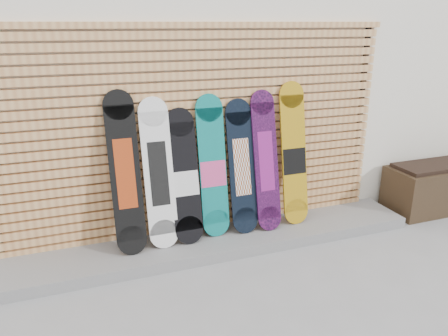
{
  "coord_description": "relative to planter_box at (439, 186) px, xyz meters",
  "views": [
    {
      "loc": [
        -1.44,
        -3.28,
        2.29
      ],
      "look_at": [
        0.05,
        0.75,
        0.85
      ],
      "focal_mm": 35.0,
      "sensor_mm": 36.0,
      "label": 1
    }
  ],
  "objects": [
    {
      "name": "ground",
      "position": [
        -2.94,
        -0.65,
        -0.3
      ],
      "size": [
        80.0,
        80.0,
        0.0
      ],
      "primitive_type": "plane",
      "color": "gray",
      "rests_on": "ground"
    },
    {
      "name": "slat_wall",
      "position": [
        -3.09,
        0.32,
        0.91
      ],
      "size": [
        4.26,
        0.08,
        2.29
      ],
      "color": "tan",
      "rests_on": "ground"
    },
    {
      "name": "building",
      "position": [
        -2.44,
        2.85,
        1.5
      ],
      "size": [
        12.0,
        5.0,
        3.6
      ],
      "primitive_type": "cube",
      "color": "white",
      "rests_on": "ground"
    },
    {
      "name": "planter_box",
      "position": [
        0.0,
        0.0,
        0.0
      ],
      "size": [
        1.37,
        0.57,
        0.62
      ],
      "color": "#2E2114",
      "rests_on": "ground"
    },
    {
      "name": "snowboard_5",
      "position": [
        -2.4,
        0.11,
        0.56
      ],
      "size": [
        0.27,
        0.36,
        1.5
      ],
      "color": "black",
      "rests_on": "concrete_step"
    },
    {
      "name": "snowboard_1",
      "position": [
        -3.57,
        0.12,
        0.56
      ],
      "size": [
        0.3,
        0.35,
        1.49
      ],
      "color": "white",
      "rests_on": "concrete_step"
    },
    {
      "name": "snowboard_6",
      "position": [
        -2.05,
        0.14,
        0.59
      ],
      "size": [
        0.29,
        0.31,
        1.57
      ],
      "color": "#B58613",
      "rests_on": "concrete_step"
    },
    {
      "name": "snowboard_4",
      "position": [
        -2.68,
        0.13,
        0.53
      ],
      "size": [
        0.29,
        0.33,
        1.42
      ],
      "color": "black",
      "rests_on": "concrete_step"
    },
    {
      "name": "snowboard_2",
      "position": [
        -3.31,
        0.11,
        0.49
      ],
      "size": [
        0.3,
        0.36,
        1.36
      ],
      "color": "black",
      "rests_on": "concrete_step"
    },
    {
      "name": "concrete_step",
      "position": [
        -3.09,
        0.03,
        -0.24
      ],
      "size": [
        4.6,
        0.7,
        0.12
      ],
      "primitive_type": "cube",
      "color": "slate",
      "rests_on": "ground"
    },
    {
      "name": "snowboard_3",
      "position": [
        -3.0,
        0.15,
        0.55
      ],
      "size": [
        0.29,
        0.29,
        1.49
      ],
      "color": "#0C7471",
      "rests_on": "concrete_step"
    },
    {
      "name": "snowboard_0",
      "position": [
        -3.9,
        0.11,
        0.6
      ],
      "size": [
        0.29,
        0.37,
        1.58
      ],
      "color": "black",
      "rests_on": "concrete_step"
    }
  ]
}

